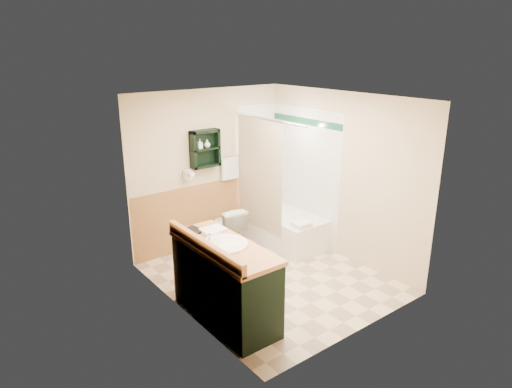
{
  "coord_description": "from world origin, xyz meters",
  "views": [
    {
      "loc": [
        -3.5,
        -4.22,
        2.99
      ],
      "look_at": [
        -0.09,
        0.2,
        1.16
      ],
      "focal_mm": 32.0,
      "sensor_mm": 36.0,
      "label": 1
    }
  ],
  "objects_px": {
    "hair_dryer": "(187,175)",
    "toilet": "(227,228)",
    "soap_bottle_a": "(200,146)",
    "soap_bottle_b": "(207,144)",
    "vanity": "(225,282)",
    "bathtub": "(281,227)",
    "vanity_book": "(187,224)",
    "wall_shelf": "(205,149)"
  },
  "relations": [
    {
      "from": "hair_dryer",
      "to": "toilet",
      "type": "relative_size",
      "value": 0.35
    },
    {
      "from": "soap_bottle_a",
      "to": "soap_bottle_b",
      "type": "distance_m",
      "value": 0.12
    },
    {
      "from": "vanity",
      "to": "soap_bottle_b",
      "type": "xyz_separation_m",
      "value": [
        0.93,
        1.8,
        1.15
      ]
    },
    {
      "from": "bathtub",
      "to": "soap_bottle_a",
      "type": "height_order",
      "value": "soap_bottle_a"
    },
    {
      "from": "hair_dryer",
      "to": "vanity_book",
      "type": "height_order",
      "value": "hair_dryer"
    },
    {
      "from": "soap_bottle_a",
      "to": "toilet",
      "type": "bearing_deg",
      "value": -40.45
    },
    {
      "from": "hair_dryer",
      "to": "soap_bottle_b",
      "type": "relative_size",
      "value": 2.09
    },
    {
      "from": "hair_dryer",
      "to": "toilet",
      "type": "xyz_separation_m",
      "value": [
        0.49,
        -0.27,
        -0.86
      ]
    },
    {
      "from": "wall_shelf",
      "to": "hair_dryer",
      "type": "height_order",
      "value": "wall_shelf"
    },
    {
      "from": "vanity",
      "to": "soap_bottle_a",
      "type": "distance_m",
      "value": 2.28
    },
    {
      "from": "toilet",
      "to": "vanity_book",
      "type": "distance_m",
      "value": 1.77
    },
    {
      "from": "wall_shelf",
      "to": "bathtub",
      "type": "xyz_separation_m",
      "value": [
        1.03,
        -0.54,
        -1.31
      ]
    },
    {
      "from": "vanity",
      "to": "soap_bottle_a",
      "type": "relative_size",
      "value": 10.4
    },
    {
      "from": "hair_dryer",
      "to": "vanity",
      "type": "relative_size",
      "value": 0.17
    },
    {
      "from": "wall_shelf",
      "to": "vanity",
      "type": "distance_m",
      "value": 2.29
    },
    {
      "from": "hair_dryer",
      "to": "vanity_book",
      "type": "distance_m",
      "value": 1.53
    },
    {
      "from": "vanity_book",
      "to": "hair_dryer",
      "type": "bearing_deg",
      "value": 50.12
    },
    {
      "from": "vanity",
      "to": "vanity_book",
      "type": "xyz_separation_m",
      "value": [
        -0.17,
        0.52,
        0.58
      ]
    },
    {
      "from": "bathtub",
      "to": "toilet",
      "type": "distance_m",
      "value": 0.89
    },
    {
      "from": "vanity",
      "to": "vanity_book",
      "type": "height_order",
      "value": "vanity_book"
    },
    {
      "from": "wall_shelf",
      "to": "soap_bottle_b",
      "type": "height_order",
      "value": "wall_shelf"
    },
    {
      "from": "wall_shelf",
      "to": "hair_dryer",
      "type": "distance_m",
      "value": 0.46
    },
    {
      "from": "vanity_book",
      "to": "soap_bottle_b",
      "type": "relative_size",
      "value": 2.1
    },
    {
      "from": "hair_dryer",
      "to": "vanity",
      "type": "xyz_separation_m",
      "value": [
        -0.59,
        -1.83,
        -0.74
      ]
    },
    {
      "from": "wall_shelf",
      "to": "toilet",
      "type": "distance_m",
      "value": 1.25
    },
    {
      "from": "vanity_book",
      "to": "soap_bottle_a",
      "type": "bearing_deg",
      "value": 43.11
    },
    {
      "from": "hair_dryer",
      "to": "bathtub",
      "type": "xyz_separation_m",
      "value": [
        1.33,
        -0.56,
        -0.96
      ]
    },
    {
      "from": "bathtub",
      "to": "toilet",
      "type": "relative_size",
      "value": 2.19
    },
    {
      "from": "bathtub",
      "to": "vanity",
      "type": "bearing_deg",
      "value": -146.55
    },
    {
      "from": "vanity_book",
      "to": "vanity",
      "type": "bearing_deg",
      "value": -82.22
    },
    {
      "from": "wall_shelf",
      "to": "soap_bottle_a",
      "type": "bearing_deg",
      "value": -176.85
    },
    {
      "from": "wall_shelf",
      "to": "bathtub",
      "type": "relative_size",
      "value": 0.37
    },
    {
      "from": "vanity_book",
      "to": "toilet",
      "type": "bearing_deg",
      "value": 29.88
    },
    {
      "from": "hair_dryer",
      "to": "vanity_book",
      "type": "relative_size",
      "value": 0.99
    },
    {
      "from": "toilet",
      "to": "vanity",
      "type": "bearing_deg",
      "value": 62.23
    },
    {
      "from": "wall_shelf",
      "to": "soap_bottle_b",
      "type": "xyz_separation_m",
      "value": [
        0.03,
        -0.01,
        0.06
      ]
    },
    {
      "from": "toilet",
      "to": "soap_bottle_a",
      "type": "xyz_separation_m",
      "value": [
        -0.28,
        0.24,
        1.26
      ]
    },
    {
      "from": "vanity",
      "to": "bathtub",
      "type": "relative_size",
      "value": 0.97
    },
    {
      "from": "toilet",
      "to": "vanity_book",
      "type": "height_order",
      "value": "vanity_book"
    },
    {
      "from": "bathtub",
      "to": "vanity_book",
      "type": "bearing_deg",
      "value": -160.25
    },
    {
      "from": "hair_dryer",
      "to": "soap_bottle_b",
      "type": "bearing_deg",
      "value": -5.15
    },
    {
      "from": "soap_bottle_a",
      "to": "soap_bottle_b",
      "type": "height_order",
      "value": "soap_bottle_b"
    }
  ]
}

